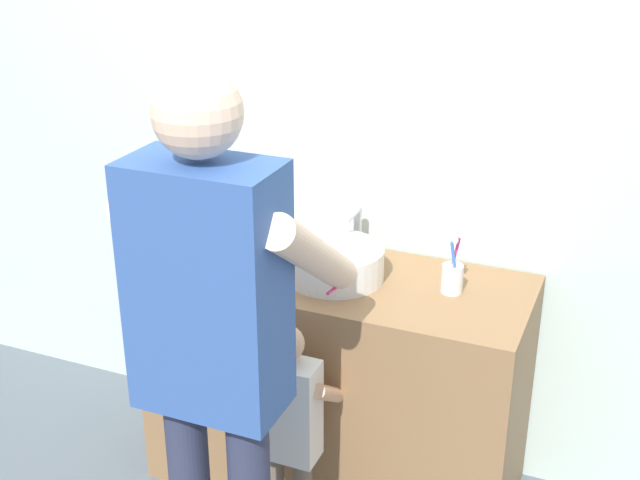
{
  "coord_description": "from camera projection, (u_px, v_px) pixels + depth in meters",
  "views": [
    {
      "loc": [
        0.93,
        -2.09,
        2.08
      ],
      "look_at": [
        0.0,
        0.15,
        1.03
      ],
      "focal_mm": 47.45,
      "sensor_mm": 36.0,
      "label": 1
    }
  ],
  "objects": [
    {
      "name": "toothbrush_cup",
      "position": [
        452.0,
        277.0,
        2.71
      ],
      "size": [
        0.07,
        0.07,
        0.21
      ],
      "color": "silver",
      "rests_on": "vanity_cabinet"
    },
    {
      "name": "sink_basin",
      "position": [
        335.0,
        263.0,
        2.81
      ],
      "size": [
        0.33,
        0.33,
        0.11
      ],
      "color": "silver",
      "rests_on": "vanity_cabinet"
    },
    {
      "name": "adult_parent",
      "position": [
        213.0,
        322.0,
        2.2
      ],
      "size": [
        0.52,
        0.55,
        1.68
      ],
      "color": "#2D334C",
      "rests_on": "ground"
    },
    {
      "name": "child_toddler",
      "position": [
        289.0,
        422.0,
        2.64
      ],
      "size": [
        0.26,
        0.26,
        0.85
      ],
      "color": "#6B5B4C",
      "rests_on": "ground"
    },
    {
      "name": "faucet",
      "position": [
        356.0,
        234.0,
        2.97
      ],
      "size": [
        0.18,
        0.14,
        0.18
      ],
      "color": "#B7BABF",
      "rests_on": "vanity_cabinet"
    },
    {
      "name": "vanity_cabinet",
      "position": [
        336.0,
        381.0,
        3.01
      ],
      "size": [
        1.3,
        0.54,
        0.84
      ],
      "primitive_type": "cube",
      "color": "olive",
      "rests_on": "ground"
    },
    {
      "name": "back_wall",
      "position": [
        372.0,
        104.0,
        2.91
      ],
      "size": [
        4.4,
        0.08,
        2.7
      ],
      "color": "silver",
      "rests_on": "ground"
    }
  ]
}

